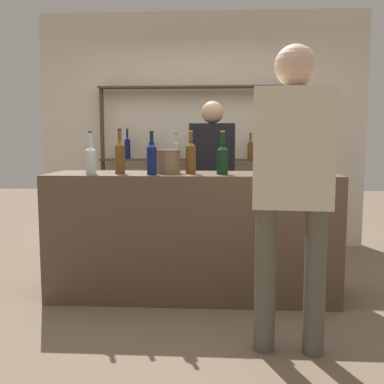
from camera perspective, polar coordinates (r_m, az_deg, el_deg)
name	(u,v)px	position (r m, az deg, el deg)	size (l,w,h in m)	color
ground_plane	(192,295)	(3.85, 0.00, -12.92)	(16.00, 16.00, 0.00)	#7A6651
bar_counter	(192,235)	(3.71, 0.00, -5.48)	(2.32, 0.62, 1.02)	brown
back_wall	(201,131)	(5.54, 1.20, 7.77)	(3.92, 0.12, 2.80)	beige
back_shelf	(201,142)	(5.36, 1.13, 6.40)	(2.42, 0.18, 1.91)	#4C3828
counter_bottle_0	(91,159)	(3.62, -12.73, 4.17)	(0.08, 0.08, 0.34)	silver
counter_bottle_1	(265,155)	(3.75, 9.28, 4.66)	(0.08, 0.08, 0.36)	black
counter_bottle_2	(120,156)	(3.62, -9.14, 4.50)	(0.08, 0.08, 0.36)	brown
counter_bottle_3	(191,157)	(3.59, -0.17, 4.52)	(0.08, 0.08, 0.34)	brown
counter_bottle_4	(152,158)	(3.47, -5.13, 4.34)	(0.08, 0.08, 0.34)	#0F1956
counter_bottle_5	(222,158)	(3.51, 3.88, 4.31)	(0.09, 0.09, 0.34)	black
wine_glass	(288,160)	(3.55, 12.13, 4.05)	(0.08, 0.08, 0.16)	silver
ice_bucket	(168,162)	(3.63, -3.07, 3.88)	(0.21, 0.21, 0.19)	#846647
customer_right	(293,175)	(2.69, 12.64, 2.10)	(0.48, 0.24, 1.83)	#575347
server_behind_counter	(212,171)	(4.47, 2.58, 2.69)	(0.45, 0.24, 1.67)	black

